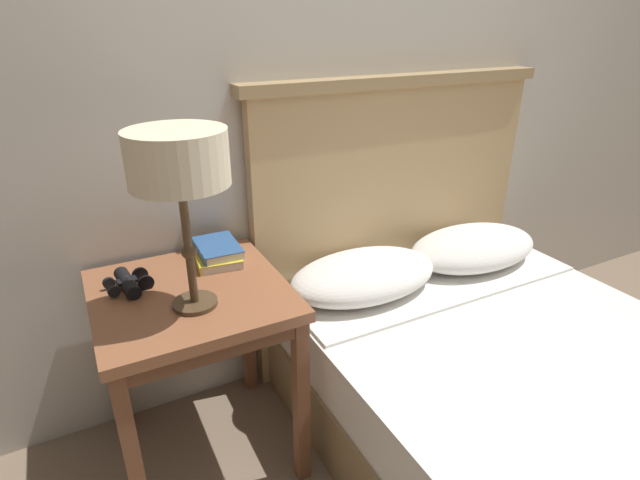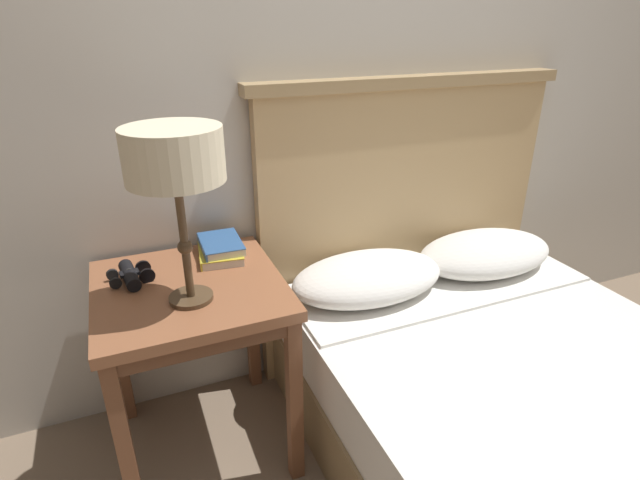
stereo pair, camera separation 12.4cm
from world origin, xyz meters
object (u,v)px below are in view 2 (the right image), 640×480
at_px(nightstand, 192,309).
at_px(book_stacked_on_top, 220,244).
at_px(table_lamp, 174,161).
at_px(book_on_nightstand, 220,252).
at_px(binoculars_pair, 130,275).
at_px(bed, 527,409).

bearing_deg(nightstand, book_stacked_on_top, 49.53).
relative_size(table_lamp, book_on_nightstand, 2.32).
height_order(book_on_nightstand, binoculars_pair, binoculars_pair).
distance_m(book_stacked_on_top, binoculars_pair, 0.31).
distance_m(nightstand, book_on_nightstand, 0.23).
distance_m(bed, binoculars_pair, 1.35).
bearing_deg(nightstand, binoculars_pair, 151.04).
bearing_deg(book_on_nightstand, binoculars_pair, -167.12).
relative_size(table_lamp, binoculars_pair, 3.15).
xyz_separation_m(bed, binoculars_pair, (-1.12, 0.63, 0.41)).
bearing_deg(binoculars_pair, table_lamp, -49.72).
bearing_deg(table_lamp, nightstand, 85.90).
relative_size(bed, binoculars_pair, 11.53).
xyz_separation_m(book_on_nightstand, book_stacked_on_top, (0.01, 0.00, 0.03)).
bearing_deg(nightstand, bed, -29.56).
height_order(book_stacked_on_top, binoculars_pair, book_stacked_on_top).
bearing_deg(bed, nightstand, 150.44).
height_order(bed, binoculars_pair, bed).
relative_size(bed, table_lamp, 3.66).
bearing_deg(binoculars_pair, book_on_nightstand, 12.88).
bearing_deg(book_on_nightstand, nightstand, -130.09).
bearing_deg(book_on_nightstand, book_stacked_on_top, 37.70).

